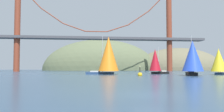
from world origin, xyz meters
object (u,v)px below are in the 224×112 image
sailboat_orange_sail (108,54)px  sailboat_crimson_sail (156,61)px  sailboat_blue_spinnaker (193,57)px  sailboat_yellow_sail (219,61)px  channel_buoy (140,74)px

sailboat_orange_sail → sailboat_crimson_sail: bearing=5.1°
sailboat_blue_spinnaker → sailboat_yellow_sail: bearing=31.4°
sailboat_yellow_sail → sailboat_blue_spinnaker: bearing=-148.6°
sailboat_crimson_sail → channel_buoy: bearing=-120.6°
sailboat_crimson_sail → sailboat_yellow_sail: size_ratio=1.00×
sailboat_yellow_sail → sailboat_blue_spinnaker: sailboat_blue_spinnaker is taller
channel_buoy → sailboat_blue_spinnaker: bearing=-1.0°
sailboat_yellow_sail → sailboat_orange_sail: sailboat_orange_sail is taller
sailboat_yellow_sail → channel_buoy: size_ratio=3.20×
sailboat_crimson_sail → sailboat_yellow_sail: (16.09, -7.68, -0.20)m
sailboat_yellow_sail → sailboat_orange_sail: 31.69m
sailboat_yellow_sail → channel_buoy: 25.68m
sailboat_yellow_sail → sailboat_blue_spinnaker: size_ratio=0.82×
sailboat_yellow_sail → sailboat_blue_spinnaker: (-11.26, -6.86, 0.75)m
sailboat_crimson_sail → channel_buoy: 17.04m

